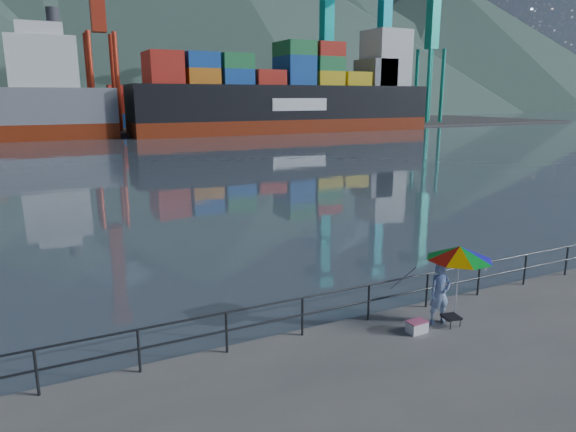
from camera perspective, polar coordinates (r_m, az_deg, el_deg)
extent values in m
cube|color=#4F5E6B|center=(139.08, -24.00, 9.66)|extent=(500.00, 280.00, 0.00)
cube|color=#514F4C|center=(103.31, -17.33, 9.36)|extent=(200.00, 40.00, 0.40)
cylinder|color=#2D3033|center=(13.32, 5.46, -8.32)|extent=(22.00, 0.05, 0.05)
cylinder|color=#2D3033|center=(13.50, 5.42, -10.10)|extent=(22.00, 0.05, 0.05)
cube|color=#2D3033|center=(13.52, 5.41, -10.29)|extent=(22.00, 0.06, 1.00)
cone|color=#385147|center=(215.74, -25.97, 19.44)|extent=(282.88, 282.88, 68.00)
cone|color=#385147|center=(231.24, -10.06, 21.50)|extent=(332.80, 332.80, 80.00)
cone|color=#385147|center=(263.39, 5.27, 18.62)|extent=(257.92, 257.92, 62.00)
cone|color=#385147|center=(309.65, 16.46, 18.09)|extent=(291.20, 291.20, 70.00)
cube|color=#194CA5|center=(102.21, -17.34, 10.78)|extent=(6.00, 2.40, 5.20)
cube|color=#267F3F|center=(103.43, -13.77, 11.74)|extent=(6.00, 2.40, 7.80)
cube|color=yellow|center=(105.10, -10.21, 11.21)|extent=(6.00, 2.40, 5.20)
cube|color=gray|center=(107.12, -6.81, 11.36)|extent=(6.00, 2.40, 5.20)
cube|color=yellow|center=(109.53, -3.53, 10.78)|extent=(6.00, 2.40, 2.60)
cube|color=yellow|center=(112.17, -0.42, 11.53)|extent=(6.00, 2.40, 5.20)
cube|color=#267F3F|center=(115.13, 2.56, 12.21)|extent=(6.00, 2.40, 7.80)
cube|color=yellow|center=(118.44, 5.36, 11.56)|extent=(6.00, 2.40, 5.20)
cube|color=orange|center=(121.94, 8.04, 12.15)|extent=(6.00, 2.40, 7.80)
cube|color=gray|center=(105.13, -17.66, 11.52)|extent=(6.00, 2.40, 7.80)
cube|color=yellow|center=(106.35, -14.14, 11.75)|extent=(6.00, 2.40, 7.80)
cube|color=yellow|center=(108.03, -10.64, 10.55)|extent=(6.00, 2.40, 2.60)
cube|color=#267F3F|center=(109.99, -7.33, 10.71)|extent=(6.00, 2.40, 2.60)
cube|color=#267F3F|center=(112.22, -4.16, 12.16)|extent=(6.00, 2.40, 7.80)
cube|color=red|center=(114.87, -1.09, 11.57)|extent=(6.00, 2.40, 5.20)
cube|color=#267F3F|center=(117.77, 1.84, 12.24)|extent=(6.00, 2.40, 7.80)
cube|color=#267F3F|center=(121.04, 4.59, 11.00)|extent=(6.00, 2.40, 2.60)
cube|color=#267F3F|center=(124.46, 7.22, 11.59)|extent=(6.00, 2.40, 5.20)
cube|color=#267F3F|center=(108.17, -17.82, 10.16)|extent=(6.00, 2.40, 2.60)
cube|color=orange|center=(109.31, -14.45, 11.08)|extent=(6.00, 2.40, 5.20)
cube|color=#194CA5|center=(110.87, -11.10, 11.27)|extent=(6.00, 2.40, 5.20)
imported|color=#1F4E8F|center=(14.18, 16.51, -8.25)|extent=(0.65, 0.48, 1.64)
cylinder|color=white|center=(14.31, 18.25, -7.57)|extent=(0.04, 0.04, 1.92)
cone|color=#DF9B03|center=(14.01, 18.54, -3.90)|extent=(2.22, 2.22, 0.35)
cube|color=black|center=(14.30, 17.67, -10.62)|extent=(0.49, 0.49, 0.06)
cube|color=#2D3033|center=(14.36, 17.63, -11.13)|extent=(0.35, 0.35, 0.22)
cube|color=white|center=(13.74, 14.13, -11.89)|extent=(0.50, 0.34, 0.28)
cylinder|color=black|center=(15.07, 12.40, -10.06)|extent=(0.64, 1.79, 1.33)
cube|color=silver|center=(83.66, -25.67, 15.12)|extent=(9.00, 7.55, 7.00)
cube|color=maroon|center=(90.31, 0.01, 9.95)|extent=(53.07, 8.84, 2.50)
cube|color=black|center=(90.17, 0.01, 12.52)|extent=(53.07, 8.84, 5.60)
cube|color=silver|center=(100.98, 10.78, 16.80)|extent=(7.00, 7.08, 10.00)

